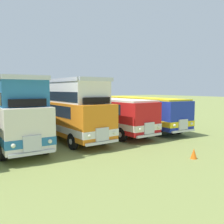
{
  "coord_description": "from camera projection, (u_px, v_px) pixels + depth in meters",
  "views": [
    {
      "loc": [
        -6.79,
        -17.86,
        3.81
      ],
      "look_at": [
        4.7,
        0.33,
        1.74
      ],
      "focal_mm": 38.65,
      "sensor_mm": 36.0,
      "label": 1
    }
  ],
  "objects": [
    {
      "name": "bus_third_in_row",
      "position": [
        64.0,
        108.0,
        18.72
      ],
      "size": [
        3.16,
        10.88,
        4.52
      ],
      "color": "orange",
      "rests_on": "ground"
    },
    {
      "name": "bus_fifth_in_row",
      "position": [
        141.0,
        110.0,
        23.13
      ],
      "size": [
        3.14,
        11.12,
        2.99
      ],
      "color": "#1E339E",
      "rests_on": "ground"
    },
    {
      "name": "rope_fence_line",
      "position": [
        27.0,
        115.0,
        29.1
      ],
      "size": [
        21.77,
        0.08,
        1.05
      ],
      "color": "#8C704C",
      "rests_on": "ground"
    },
    {
      "name": "ground_plane",
      "position": [
        64.0,
        137.0,
        19.01
      ],
      "size": [
        200.0,
        200.0,
        0.0
      ],
      "primitive_type": "plane",
      "color": "olive"
    },
    {
      "name": "bus_second_in_row",
      "position": [
        10.0,
        110.0,
        16.7
      ],
      "size": [
        2.71,
        11.41,
        4.52
      ],
      "color": "silver",
      "rests_on": "ground"
    },
    {
      "name": "cone_near_end",
      "position": [
        194.0,
        154.0,
        13.17
      ],
      "size": [
        0.36,
        0.36,
        0.56
      ],
      "primitive_type": "cone",
      "color": "orange",
      "rests_on": "ground"
    },
    {
      "name": "bus_fourth_in_row",
      "position": [
        107.0,
        113.0,
        20.78
      ],
      "size": [
        3.09,
        10.38,
        2.99
      ],
      "color": "red",
      "rests_on": "ground"
    }
  ]
}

